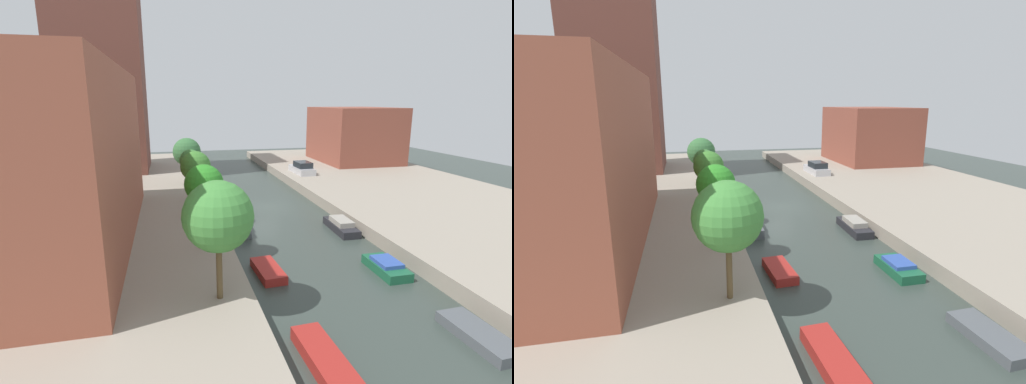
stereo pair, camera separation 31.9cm
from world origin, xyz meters
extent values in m
plane|color=#333D38|center=(0.00, 0.00, 0.00)|extent=(84.00, 84.00, 0.00)
cube|color=gray|center=(-15.00, 0.00, 0.50)|extent=(20.00, 64.00, 1.00)
cube|color=gray|center=(15.00, 0.00, 0.50)|extent=(20.00, 64.00, 1.00)
cube|color=brown|center=(-17.00, -8.10, 6.33)|extent=(12.00, 22.21, 10.66)
cube|color=brown|center=(-16.00, 18.23, 14.87)|extent=(10.00, 9.91, 27.74)
cube|color=brown|center=(18.00, 17.76, 4.86)|extent=(10.00, 12.40, 7.73)
cylinder|color=brown|center=(-6.61, -17.36, 2.38)|extent=(0.28, 0.28, 2.76)
sphere|color=#40873A|center=(-6.61, -17.36, 4.86)|extent=(3.15, 3.15, 3.15)
cylinder|color=brown|center=(-6.61, -11.23, 2.57)|extent=(0.25, 0.25, 3.15)
sphere|color=#2C8725|center=(-6.61, -11.23, 4.96)|extent=(2.32, 2.32, 2.32)
cylinder|color=brown|center=(-6.61, -4.78, 2.56)|extent=(0.35, 0.35, 3.12)
sphere|color=#3B7C2E|center=(-6.61, -4.78, 4.92)|extent=(2.28, 2.28, 2.28)
cylinder|color=brown|center=(-6.61, 1.10, 2.38)|extent=(0.28, 0.28, 2.76)
sphere|color=#387432|center=(-6.61, 1.10, 4.46)|extent=(2.01, 2.01, 2.01)
cylinder|color=#4D3E29|center=(-6.61, 7.42, 2.19)|extent=(0.31, 0.31, 2.38)
sphere|color=#356C3A|center=(-6.61, 7.42, 4.42)|extent=(2.95, 2.95, 2.95)
cube|color=#B7B7BC|center=(7.36, 10.29, 1.39)|extent=(2.01, 4.55, 0.78)
cube|color=#1E2328|center=(7.36, 9.95, 2.12)|extent=(1.73, 2.52, 0.69)
cube|color=maroon|center=(-3.25, -21.88, 0.28)|extent=(1.46, 4.65, 0.57)
cube|color=maroon|center=(-3.35, -13.64, 0.25)|extent=(1.48, 3.11, 0.49)
cube|color=#4C5156|center=(-3.70, -6.04, 0.33)|extent=(1.51, 3.83, 0.67)
cube|color=#2D4C9E|center=(-3.70, -5.74, 0.85)|extent=(1.26, 2.12, 0.36)
cube|color=#195638|center=(-3.79, 2.15, 0.27)|extent=(1.46, 4.00, 0.55)
cube|color=#33476B|center=(-3.78, 10.75, 0.22)|extent=(1.28, 3.32, 0.45)
cube|color=#2D4C9E|center=(-3.78, 10.52, 0.64)|extent=(1.08, 1.83, 0.38)
cube|color=#4C5156|center=(-3.70, 18.87, 0.32)|extent=(1.75, 4.31, 0.63)
cube|color=#2D4C9E|center=(-3.70, 18.74, 0.73)|extent=(1.42, 2.40, 0.21)
cube|color=#4C5156|center=(3.62, -21.51, 0.23)|extent=(1.55, 3.48, 0.47)
cube|color=#195638|center=(3.43, -14.88, 0.27)|extent=(1.46, 3.16, 0.53)
cube|color=#2D4C9E|center=(3.43, -14.88, 0.64)|extent=(1.24, 1.74, 0.23)
cube|color=#232328|center=(4.04, -7.67, 0.28)|extent=(1.51, 4.11, 0.57)
cube|color=gray|center=(4.04, -7.70, 0.76)|extent=(1.24, 2.28, 0.38)
camera|label=1|loc=(-8.55, -32.79, 9.71)|focal=26.43mm
camera|label=2|loc=(-8.24, -32.86, 9.71)|focal=26.43mm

